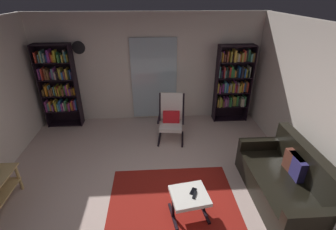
{
  "coord_description": "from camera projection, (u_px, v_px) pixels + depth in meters",
  "views": [
    {
      "loc": [
        0.08,
        -2.88,
        3.0
      ],
      "look_at": [
        0.35,
        1.16,
        0.93
      ],
      "focal_mm": 26.06,
      "sensor_mm": 36.0,
      "label": 1
    }
  ],
  "objects": [
    {
      "name": "area_rug",
      "position": [
        173.0,
        207.0,
        3.77
      ],
      "size": [
        2.02,
        1.83,
        0.01
      ],
      "primitive_type": "cube",
      "color": "maroon",
      "rests_on": "ground"
    },
    {
      "name": "ground_plane",
      "position": [
        151.0,
        199.0,
        3.92
      ],
      "size": [
        7.02,
        7.02,
        0.0
      ],
      "primitive_type": "plane",
      "color": "beige"
    },
    {
      "name": "wall_back",
      "position": [
        149.0,
        69.0,
        5.9
      ],
      "size": [
        5.6,
        0.06,
        2.6
      ],
      "primitive_type": "cube",
      "color": "silver",
      "rests_on": "ground"
    },
    {
      "name": "ottoman",
      "position": [
        189.0,
        198.0,
        3.5
      ],
      "size": [
        0.59,
        0.56,
        0.41
      ],
      "color": "white",
      "rests_on": "ground"
    },
    {
      "name": "cell_phone",
      "position": [
        193.0,
        191.0,
        3.51
      ],
      "size": [
        0.13,
        0.16,
        0.01
      ],
      "primitive_type": "cube",
      "rotation": [
        0.0,
        0.0,
        -0.48
      ],
      "color": "black",
      "rests_on": "ottoman"
    },
    {
      "name": "tv_remote",
      "position": [
        195.0,
        195.0,
        3.45
      ],
      "size": [
        0.09,
        0.15,
        0.02
      ],
      "primitive_type": "cube",
      "rotation": [
        0.0,
        0.0,
        -0.4
      ],
      "color": "black",
      "rests_on": "ottoman"
    },
    {
      "name": "lounge_armchair",
      "position": [
        171.0,
        116.0,
        5.35
      ],
      "size": [
        0.64,
        0.72,
        1.02
      ],
      "color": "black",
      "rests_on": "ground"
    },
    {
      "name": "bookshelf_near_tv",
      "position": [
        58.0,
        84.0,
        5.67
      ],
      "size": [
        0.82,
        0.3,
        1.98
      ],
      "color": "black",
      "rests_on": "ground"
    },
    {
      "name": "leather_sofa",
      "position": [
        286.0,
        182.0,
        3.82
      ],
      "size": [
        0.87,
        1.77,
        0.9
      ],
      "color": "black",
      "rests_on": "ground"
    },
    {
      "name": "glass_door_panel",
      "position": [
        154.0,
        80.0,
        5.96
      ],
      "size": [
        1.1,
        0.01,
        2.0
      ],
      "primitive_type": "cube",
      "color": "silver"
    },
    {
      "name": "bookshelf_near_sofa",
      "position": [
        233.0,
        81.0,
        5.94
      ],
      "size": [
        0.85,
        0.3,
        1.9
      ],
      "color": "black",
      "rests_on": "ground"
    },
    {
      "name": "wall_clock",
      "position": [
        79.0,
        48.0,
        5.49
      ],
      "size": [
        0.29,
        0.03,
        0.29
      ],
      "color": "silver"
    }
  ]
}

